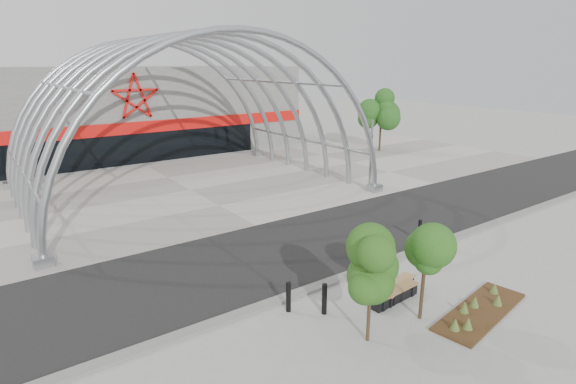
% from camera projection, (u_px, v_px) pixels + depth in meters
% --- Properties ---
extents(ground, '(140.00, 140.00, 0.00)m').
position_uv_depth(ground, '(344.00, 274.00, 18.51)').
color(ground, '#9A9994').
rests_on(ground, ground).
extents(road, '(140.00, 7.00, 0.02)m').
position_uv_depth(road, '(294.00, 247.00, 21.25)').
color(road, black).
rests_on(road, ground).
extents(forecourt, '(60.00, 17.00, 0.04)m').
position_uv_depth(forecourt, '(191.00, 190.00, 30.64)').
color(forecourt, gray).
rests_on(forecourt, ground).
extents(kerb, '(60.00, 0.50, 0.12)m').
position_uv_depth(kerb, '(348.00, 275.00, 18.30)').
color(kerb, slate).
rests_on(kerb, ground).
extents(arena_building, '(34.00, 15.24, 8.00)m').
position_uv_depth(arena_building, '(113.00, 110.00, 43.60)').
color(arena_building, slate).
rests_on(arena_building, ground).
extents(vault_canopy, '(20.80, 15.80, 20.36)m').
position_uv_depth(vault_canopy, '(191.00, 190.00, 30.64)').
color(vault_canopy, '#979BA0').
rests_on(vault_canopy, ground).
extents(planting_bed, '(4.77, 2.12, 0.49)m').
position_uv_depth(planting_bed, '(479.00, 310.00, 15.64)').
color(planting_bed, '#322411').
rests_on(planting_bed, ground).
extents(signal_pole, '(0.14, 0.68, 4.85)m').
position_uv_depth(signal_pole, '(371.00, 154.00, 29.84)').
color(signal_pole, gray).
rests_on(signal_pole, ground).
extents(street_tree_0, '(1.55, 1.55, 3.54)m').
position_uv_depth(street_tree_0, '(372.00, 266.00, 13.43)').
color(street_tree_0, '#2D2214').
rests_on(street_tree_0, ground).
extents(street_tree_1, '(1.53, 1.53, 3.62)m').
position_uv_depth(street_tree_1, '(426.00, 248.00, 14.63)').
color(street_tree_1, black).
rests_on(street_tree_1, ground).
extents(bench_0, '(2.29, 0.64, 0.48)m').
position_uv_depth(bench_0, '(394.00, 295.00, 16.38)').
color(bench_0, black).
rests_on(bench_0, ground).
extents(bench_1, '(2.23, 1.13, 0.46)m').
position_uv_depth(bench_1, '(398.00, 289.00, 16.83)').
color(bench_1, black).
rests_on(bench_1, ground).
extents(bollard_0, '(0.18, 0.18, 1.13)m').
position_uv_depth(bollard_0, '(324.00, 299.00, 15.47)').
color(bollard_0, black).
rests_on(bollard_0, ground).
extents(bollard_1, '(0.18, 0.18, 1.10)m').
position_uv_depth(bollard_1, '(288.00, 297.00, 15.63)').
color(bollard_1, black).
rests_on(bollard_1, ground).
extents(bollard_2, '(0.16, 0.16, 0.98)m').
position_uv_depth(bollard_2, '(366.00, 286.00, 16.55)').
color(bollard_2, black).
rests_on(bollard_2, ground).
extents(bollard_3, '(0.18, 0.18, 1.12)m').
position_uv_depth(bollard_3, '(365.00, 251.00, 19.42)').
color(bollard_3, black).
rests_on(bollard_3, ground).
extents(bollard_4, '(0.18, 0.18, 1.10)m').
position_uv_depth(bollard_4, '(420.00, 231.00, 21.82)').
color(bollard_4, black).
rests_on(bollard_4, ground).
extents(bg_tree_1, '(2.70, 2.70, 5.91)m').
position_uv_depth(bg_tree_1, '(382.00, 107.00, 43.11)').
color(bg_tree_1, black).
rests_on(bg_tree_1, ground).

